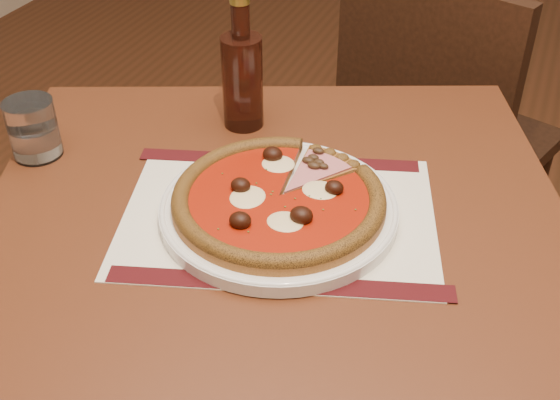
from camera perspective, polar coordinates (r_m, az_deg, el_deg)
The scene contains 8 objects.
table at distance 1.00m, azimuth -0.43°, elevation -6.72°, with size 1.04×1.04×0.75m.
chair_far at distance 1.67m, azimuth 12.69°, elevation 5.68°, with size 0.53×0.53×0.88m.
placemat at distance 0.95m, azimuth -0.10°, elevation -1.28°, with size 0.42×0.30×0.00m, color white.
plate at distance 0.94m, azimuth -0.10°, elevation -0.79°, with size 0.32×0.32×0.02m, color white.
pizza at distance 0.93m, azimuth -0.11°, elevation 0.17°, with size 0.29×0.29×0.04m.
ham_slice at distance 0.98m, azimuth 3.55°, elevation 2.00°, with size 0.09×0.13×0.02m.
water_glass at distance 1.11m, azimuth -19.43°, elevation 5.49°, with size 0.07×0.07×0.09m, color white.
bottle at distance 1.11m, azimuth -3.08°, elevation 9.95°, with size 0.06×0.06×0.22m.
Camera 1 is at (0.00, -1.30, 1.33)m, focal length 45.00 mm.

